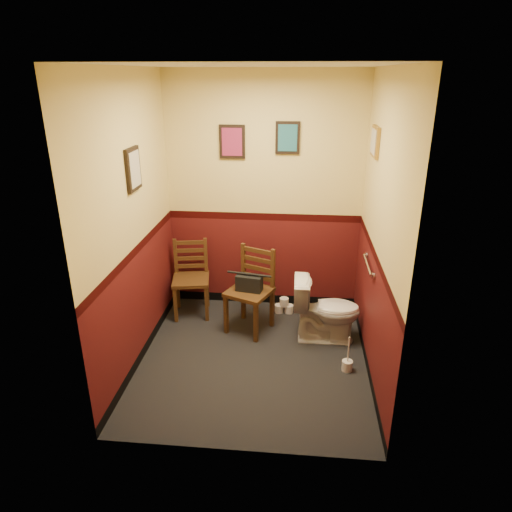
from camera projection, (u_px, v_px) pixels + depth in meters
The scene contains 17 objects.
floor at pixel (254, 358), 4.55m from camera, with size 2.20×2.40×0.00m, color black.
ceiling at pixel (253, 65), 3.54m from camera, with size 2.20×2.40×0.00m, color silver.
wall_back at pixel (264, 196), 5.15m from camera, with size 2.20×2.70×0.00m, color #4D1112.
wall_front at pixel (234, 289), 2.93m from camera, with size 2.20×2.70×0.00m, color #4D1112.
wall_left at pixel (133, 226), 4.14m from camera, with size 2.40×2.70×0.00m, color #4D1112.
wall_right at pixel (380, 234), 3.94m from camera, with size 2.40×2.70×0.00m, color #4D1112.
grab_bar at pixel (368, 265), 4.33m from camera, with size 0.05×0.56×0.06m.
framed_print_back_a at pixel (232, 142), 4.94m from camera, with size 0.28×0.04×0.36m.
framed_print_back_b at pixel (288, 138), 4.87m from camera, with size 0.26×0.04×0.34m.
framed_print_left at pixel (133, 169), 4.04m from camera, with size 0.04×0.30×0.38m.
framed_print_right at pixel (375, 142), 4.24m from camera, with size 0.04×0.34×0.28m.
toilet at pixel (326, 310), 4.76m from camera, with size 0.39×0.70×0.69m, color white.
toilet_brush at pixel (347, 365), 4.34m from camera, with size 0.10×0.10×0.37m.
chair_left at pixel (191, 278), 5.27m from camera, with size 0.47×0.47×0.88m.
chair_right at pixel (251, 290), 4.92m from camera, with size 0.57×0.57×0.92m.
handbag at pixel (249, 283), 4.85m from camera, with size 0.29×0.18×0.20m.
tp_stack at pixel (284, 306), 5.39m from camera, with size 0.22×0.11×0.19m.
Camera 1 is at (0.39, -3.82, 2.64)m, focal length 32.00 mm.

